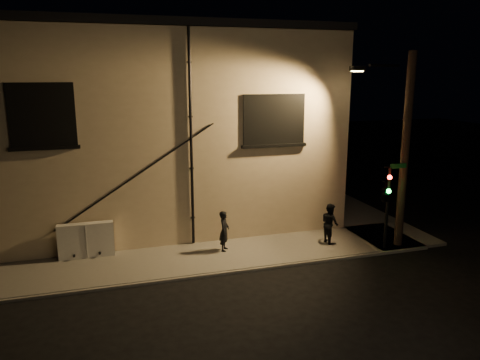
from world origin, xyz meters
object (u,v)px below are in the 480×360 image
object	(u,v)px
utility_cabinet	(86,240)
pedestrian_b	(330,223)
pedestrian_a	(224,231)
streetlamp_pole	(403,148)
traffic_signal	(386,193)

from	to	relation	value
utility_cabinet	pedestrian_b	world-z (taller)	pedestrian_b
pedestrian_a	pedestrian_b	distance (m)	4.31
utility_cabinet	pedestrian_b	xyz separation A→B (m)	(9.36, -1.22, 0.15)
pedestrian_a	streetlamp_pole	distance (m)	7.53
utility_cabinet	pedestrian_b	size ratio (longest dim) A/B	1.23
pedestrian_b	traffic_signal	bearing A→B (deg)	-133.72
utility_cabinet	streetlamp_pole	bearing A→B (deg)	-10.51
traffic_signal	utility_cabinet	bearing A→B (deg)	167.08
traffic_signal	streetlamp_pole	xyz separation A→B (m)	(0.84, 0.33, 1.65)
utility_cabinet	streetlamp_pole	world-z (taller)	streetlamp_pole
traffic_signal	streetlamp_pole	distance (m)	1.88
pedestrian_a	traffic_signal	xyz separation A→B (m)	(5.89, -1.68, 1.46)
pedestrian_a	streetlamp_pole	world-z (taller)	streetlamp_pole
pedestrian_b	streetlamp_pole	xyz separation A→B (m)	(2.44, -0.96, 3.08)
pedestrian_a	streetlamp_pole	size ratio (longest dim) A/B	0.21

